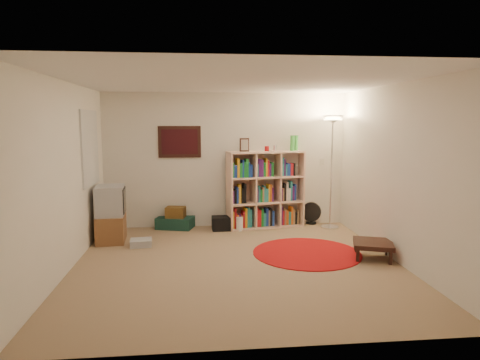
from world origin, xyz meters
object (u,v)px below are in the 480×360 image
object	(u,v)px
suitcase	(175,222)
side_table	(373,244)
bookshelf	(264,191)
floor_fan	(311,213)
tv_stand	(111,215)
floor_lamp	(332,135)

from	to	relation	value
suitcase	side_table	bearing A→B (deg)	-19.44
bookshelf	floor_fan	world-z (taller)	bookshelf
tv_stand	side_table	distance (m)	4.16
floor_lamp	floor_fan	world-z (taller)	floor_lamp
bookshelf	suitcase	world-z (taller)	bookshelf
floor_fan	suitcase	xyz separation A→B (m)	(-2.61, -0.05, -0.11)
bookshelf	floor_lamp	xyz separation A→B (m)	(1.21, -0.22, 1.04)
bookshelf	floor_fan	xyz separation A→B (m)	(0.94, 0.12, -0.48)
floor_lamp	floor_fan	bearing A→B (deg)	127.16
side_table	floor_lamp	bearing A→B (deg)	92.04
side_table	suitcase	bearing A→B (deg)	144.31
tv_stand	side_table	size ratio (longest dim) A/B	1.33
floor_lamp	floor_fan	xyz separation A→B (m)	(-0.26, 0.35, -1.51)
floor_fan	side_table	world-z (taller)	floor_fan
bookshelf	side_table	world-z (taller)	bookshelf
bookshelf	tv_stand	xyz separation A→B (m)	(-2.67, -0.71, -0.24)
floor_fan	tv_stand	bearing A→B (deg)	-146.24
floor_lamp	tv_stand	size ratio (longest dim) A/B	2.24
floor_fan	side_table	xyz separation A→B (m)	(0.33, -2.15, -0.00)
suitcase	side_table	distance (m)	3.61
bookshelf	floor_fan	bearing A→B (deg)	-3.14
floor_fan	tv_stand	world-z (taller)	tv_stand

